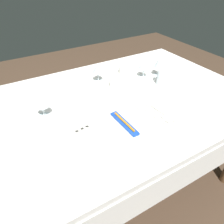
% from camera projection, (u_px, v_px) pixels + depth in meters
% --- Properties ---
extents(ground_plane, '(6.00, 6.00, 0.00)m').
position_uv_depth(ground_plane, '(108.00, 182.00, 1.72)').
color(ground_plane, '#4C3828').
extents(dining_table, '(1.80, 1.11, 0.74)m').
position_uv_depth(dining_table, '(107.00, 115.00, 1.33)').
color(dining_table, white).
rests_on(dining_table, ground).
extents(dinner_plate, '(0.26, 0.26, 0.02)m').
position_uv_depth(dinner_plate, '(124.00, 126.00, 1.10)').
color(dinner_plate, white).
rests_on(dinner_plate, dining_table).
extents(toothbrush_package, '(0.04, 0.21, 0.02)m').
position_uv_depth(toothbrush_package, '(124.00, 123.00, 1.09)').
color(toothbrush_package, blue).
rests_on(toothbrush_package, dinner_plate).
extents(fork_outer, '(0.02, 0.22, 0.00)m').
position_uv_depth(fork_outer, '(93.00, 134.00, 1.06)').
color(fork_outer, beige).
rests_on(fork_outer, dining_table).
extents(fork_inner, '(0.02, 0.23, 0.00)m').
position_uv_depth(fork_inner, '(88.00, 137.00, 1.05)').
color(fork_inner, beige).
rests_on(fork_inner, dining_table).
extents(fork_salad, '(0.03, 0.21, 0.00)m').
position_uv_depth(fork_salad, '(81.00, 139.00, 1.04)').
color(fork_salad, beige).
rests_on(fork_salad, dining_table).
extents(dinner_knife, '(0.02, 0.23, 0.00)m').
position_uv_depth(dinner_knife, '(147.00, 115.00, 1.19)').
color(dinner_knife, beige).
rests_on(dinner_knife, dining_table).
extents(spoon_soup, '(0.03, 0.21, 0.01)m').
position_uv_depth(spoon_soup, '(148.00, 112.00, 1.21)').
color(spoon_soup, beige).
rests_on(spoon_soup, dining_table).
extents(spoon_dessert, '(0.03, 0.21, 0.01)m').
position_uv_depth(spoon_dessert, '(154.00, 111.00, 1.22)').
color(spoon_dessert, beige).
rests_on(spoon_dessert, dining_table).
extents(spoon_tea, '(0.03, 0.23, 0.01)m').
position_uv_depth(spoon_tea, '(156.00, 109.00, 1.24)').
color(spoon_tea, beige).
rests_on(spoon_tea, dining_table).
extents(saucer_left, '(0.12, 0.12, 0.01)m').
position_uv_depth(saucer_left, '(89.00, 104.00, 1.27)').
color(saucer_left, white).
rests_on(saucer_left, dining_table).
extents(coffee_cup_left, '(0.10, 0.07, 0.06)m').
position_uv_depth(coffee_cup_left, '(89.00, 99.00, 1.25)').
color(coffee_cup_left, white).
rests_on(coffee_cup_left, saucer_left).
extents(saucer_right, '(0.14, 0.14, 0.01)m').
position_uv_depth(saucer_right, '(115.00, 87.00, 1.44)').
color(saucer_right, white).
rests_on(saucer_right, dining_table).
extents(coffee_cup_right, '(0.10, 0.07, 0.07)m').
position_uv_depth(coffee_cup_right, '(115.00, 81.00, 1.42)').
color(coffee_cup_right, white).
rests_on(coffee_cup_right, saucer_right).
extents(saucer_far, '(0.12, 0.12, 0.01)m').
position_uv_depth(saucer_far, '(125.00, 74.00, 1.60)').
color(saucer_far, white).
rests_on(saucer_far, dining_table).
extents(coffee_cup_far, '(0.11, 0.09, 0.07)m').
position_uv_depth(coffee_cup_far, '(125.00, 69.00, 1.58)').
color(coffee_cup_far, white).
rests_on(coffee_cup_far, saucer_far).
extents(wine_glass_centre, '(0.07, 0.07, 0.14)m').
position_uv_depth(wine_glass_centre, '(160.00, 63.00, 1.53)').
color(wine_glass_centre, silver).
rests_on(wine_glass_centre, dining_table).
extents(wine_glass_left, '(0.07, 0.07, 0.13)m').
position_uv_depth(wine_glass_left, '(98.00, 69.00, 1.46)').
color(wine_glass_left, silver).
rests_on(wine_glass_left, dining_table).
extents(wine_glass_right, '(0.08, 0.08, 0.13)m').
position_uv_depth(wine_glass_right, '(41.00, 102.00, 1.13)').
color(wine_glass_right, silver).
rests_on(wine_glass_right, dining_table).
extents(wine_glass_far, '(0.07, 0.07, 0.13)m').
position_uv_depth(wine_glass_far, '(144.00, 65.00, 1.51)').
color(wine_glass_far, silver).
rests_on(wine_glass_far, dining_table).
extents(drink_tumbler, '(0.06, 0.06, 0.10)m').
position_uv_depth(drink_tumbler, '(161.00, 78.00, 1.45)').
color(drink_tumbler, silver).
rests_on(drink_tumbler, dining_table).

